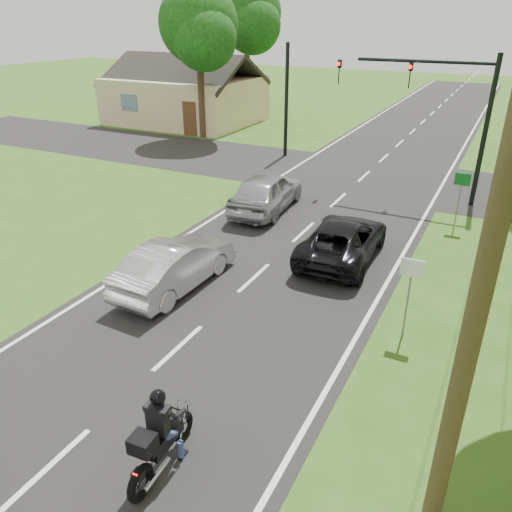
# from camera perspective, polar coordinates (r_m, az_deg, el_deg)

# --- Properties ---
(ground) EXTENTS (140.00, 140.00, 0.00)m
(ground) POSITION_cam_1_polar(r_m,az_deg,el_deg) (12.37, -8.87, -10.33)
(ground) COLOR #2E5517
(ground) RESTS_ON ground
(road) EXTENTS (8.00, 100.00, 0.01)m
(road) POSITION_cam_1_polar(r_m,az_deg,el_deg) (20.29, 7.57, 4.68)
(road) COLOR black
(road) RESTS_ON ground
(cross_road) EXTENTS (60.00, 7.00, 0.01)m
(cross_road) POSITION_cam_1_polar(r_m,az_deg,el_deg) (25.75, 12.23, 8.88)
(cross_road) COLOR black
(cross_road) RESTS_ON ground
(motorcycle_rider) EXTENTS (0.56, 1.98, 1.71)m
(motorcycle_rider) POSITION_cam_1_polar(r_m,az_deg,el_deg) (9.24, -10.98, -19.95)
(motorcycle_rider) COLOR black
(motorcycle_rider) RESTS_ON ground
(dark_suv) EXTENTS (2.33, 4.74, 1.29)m
(dark_suv) POSITION_cam_1_polar(r_m,az_deg,el_deg) (16.47, 9.92, 1.86)
(dark_suv) COLOR black
(dark_suv) RESTS_ON road
(silver_sedan) EXTENTS (1.65, 4.36, 1.42)m
(silver_sedan) POSITION_cam_1_polar(r_m,az_deg,el_deg) (14.64, -9.20, -0.97)
(silver_sedan) COLOR silver
(silver_sedan) RESTS_ON road
(silver_suv) EXTENTS (2.26, 4.83, 1.60)m
(silver_suv) POSITION_cam_1_polar(r_m,az_deg,el_deg) (20.39, 1.20, 7.41)
(silver_suv) COLOR #A7A8AF
(silver_suv) RESTS_ON road
(traffic_signal) EXTENTS (6.38, 0.44, 6.00)m
(traffic_signal) POSITION_cam_1_polar(r_m,az_deg,el_deg) (22.33, 20.35, 16.29)
(traffic_signal) COLOR black
(traffic_signal) RESTS_ON ground
(signal_pole_far) EXTENTS (0.20, 0.20, 6.00)m
(signal_pole_far) POSITION_cam_1_polar(r_m,az_deg,el_deg) (28.63, 3.49, 17.21)
(signal_pole_far) COLOR black
(signal_pole_far) RESTS_ON ground
(utility_pole_near) EXTENTS (1.60, 0.28, 10.00)m
(utility_pole_near) POSITION_cam_1_polar(r_m,az_deg,el_deg) (6.31, 25.78, 3.33)
(utility_pole_near) COLOR brown
(utility_pole_near) RESTS_ON ground
(sign_white) EXTENTS (0.55, 0.07, 2.12)m
(sign_white) POSITION_cam_1_polar(r_m,az_deg,el_deg) (12.37, 17.26, -2.56)
(sign_white) COLOR slate
(sign_white) RESTS_ON ground
(sign_green) EXTENTS (0.55, 0.07, 2.12)m
(sign_green) POSITION_cam_1_polar(r_m,az_deg,el_deg) (19.78, 22.40, 7.27)
(sign_green) COLOR slate
(sign_green) RESTS_ON ground
(tree_left_near) EXTENTS (5.12, 4.96, 9.22)m
(tree_left_near) POSITION_cam_1_polar(r_m,az_deg,el_deg) (33.00, -6.39, 24.40)
(tree_left_near) COLOR #332316
(tree_left_near) RESTS_ON ground
(tree_left_far) EXTENTS (5.76, 5.58, 10.14)m
(tree_left_far) POSITION_cam_1_polar(r_m,az_deg,el_deg) (42.60, -0.84, 25.62)
(tree_left_far) COLOR #332316
(tree_left_far) RESTS_ON ground
(house) EXTENTS (10.20, 8.00, 4.84)m
(house) POSITION_cam_1_polar(r_m,az_deg,el_deg) (39.25, -8.04, 17.52)
(house) COLOR #CAB58C
(house) RESTS_ON ground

